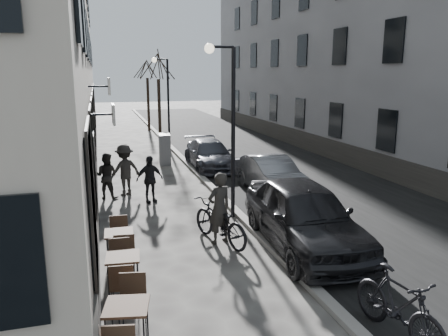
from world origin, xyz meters
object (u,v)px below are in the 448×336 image
pedestrian_mid (125,170)px  pedestrian_far (150,179)px  tree_far (147,67)px  car_far (210,154)px  tree_near (158,66)px  bistro_set_a (127,324)px  bistro_set_b (123,271)px  streetlamp_far (165,94)px  car_near (304,215)px  bicycle (219,222)px  pedestrian_near (107,176)px  streetlamp_near (228,113)px  moped (399,306)px  bistro_set_c (120,245)px  utility_cabinet (165,149)px  car_mid (271,175)px

pedestrian_mid → pedestrian_far: bearing=100.7°
tree_far → pedestrian_far: size_ratio=3.57×
car_far → tree_near: bearing=98.4°
bistro_set_a → bistro_set_b: size_ratio=1.04×
streetlamp_far → car_near: streetlamp_far is taller
bicycle → pedestrian_near: bearing=-82.4°
streetlamp_near → moped: streetlamp_near is taller
bistro_set_a → bistro_set_c: (0.05, 3.35, -0.03)m
tree_near → tree_far: 6.00m
streetlamp_far → bistro_set_c: streetlamp_far is taller
pedestrian_near → moped: pedestrian_near is taller
utility_cabinet → car_near: 11.28m
bistro_set_a → tree_far: bearing=94.1°
pedestrian_near → pedestrian_far: size_ratio=1.00×
pedestrian_mid → bistro_set_b: bearing=63.8°
bistro_set_c → car_far: (4.51, 9.41, 0.16)m
streetlamp_far → pedestrian_mid: bearing=-108.0°
moped → car_far: bearing=81.3°
car_near → moped: (-0.24, -3.94, -0.25)m
tree_far → car_near: 24.07m
bicycle → car_near: bearing=135.2°
bicycle → pedestrian_near: pedestrian_near is taller
pedestrian_far → car_far: 5.70m
streetlamp_far → moped: 18.88m
bistro_set_a → car_far: bearing=81.7°
bicycle → pedestrian_mid: pedestrian_mid is taller
bistro_set_b → bistro_set_c: bistro_set_b is taller
moped → utility_cabinet: bearing=88.4°
car_near → pedestrian_near: bearing=131.0°
pedestrian_mid → pedestrian_far: 1.37m
streetlamp_far → pedestrian_near: bearing=-111.2°
car_mid → moped: size_ratio=2.05×
car_far → bistro_set_c: bearing=-115.3°
bicycle → bistro_set_c: bearing=-6.6°
bistro_set_c → utility_cabinet: 11.20m
tree_near → car_near: size_ratio=1.16×
bistro_set_b → pedestrian_mid: (0.50, 7.29, 0.43)m
pedestrian_mid → tree_near: bearing=-126.2°
pedestrian_far → car_far: pedestrian_far is taller
car_near → car_far: size_ratio=1.13×
bistro_set_c → pedestrian_near: (-0.13, 5.63, 0.33)m
moped → pedestrian_far: bearing=101.0°
tree_near → bistro_set_b: 19.64m
bistro_set_b → car_near: 4.63m
bistro_set_b → bicycle: bearing=44.2°
bistro_set_c → bicycle: (2.53, 0.62, 0.10)m
pedestrian_mid → bicycle: bearing=88.8°
pedestrian_far → car_near: size_ratio=0.32×
bistro_set_c → car_far: bearing=66.8°
streetlamp_far → tree_far: (0.07, 9.00, 1.50)m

